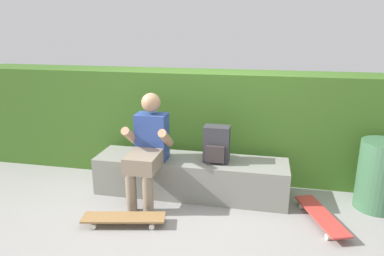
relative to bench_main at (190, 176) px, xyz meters
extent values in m
plane|color=gray|center=(0.00, -0.36, -0.21)|extent=(24.00, 24.00, 0.00)
cube|color=gray|center=(0.00, 0.00, 0.00)|extent=(2.17, 0.52, 0.43)
cube|color=#2D4793|center=(-0.42, -0.08, 0.47)|extent=(0.34, 0.22, 0.52)
sphere|color=tan|center=(-0.42, -0.08, 0.86)|extent=(0.21, 0.21, 0.21)
cube|color=gray|center=(-0.42, -0.39, 0.30)|extent=(0.32, 0.40, 0.17)
cylinder|color=gray|center=(-0.51, -0.54, 0.00)|extent=(0.11, 0.11, 0.43)
cylinder|color=gray|center=(-0.33, -0.54, 0.00)|extent=(0.11, 0.11, 0.43)
cylinder|color=tan|center=(-0.62, -0.22, 0.51)|extent=(0.09, 0.33, 0.27)
cylinder|color=tan|center=(-0.22, -0.22, 0.51)|extent=(0.09, 0.33, 0.27)
cube|color=olive|center=(-0.50, -0.79, -0.13)|extent=(0.82, 0.36, 0.02)
cylinder|color=silver|center=(-0.24, -0.66, -0.19)|extent=(0.06, 0.04, 0.05)
cylinder|color=silver|center=(-0.21, -0.81, -0.19)|extent=(0.06, 0.04, 0.05)
cylinder|color=silver|center=(-0.78, -0.77, -0.19)|extent=(0.06, 0.04, 0.05)
cylinder|color=silver|center=(-0.75, -0.92, -0.19)|extent=(0.06, 0.04, 0.05)
cube|color=#BC3833|center=(1.39, -0.35, -0.13)|extent=(0.46, 0.82, 0.02)
cylinder|color=silver|center=(1.23, -0.11, -0.19)|extent=(0.05, 0.06, 0.05)
cylinder|color=silver|center=(1.37, -0.06, -0.19)|extent=(0.05, 0.06, 0.05)
cylinder|color=silver|center=(1.41, -0.64, -0.19)|extent=(0.05, 0.06, 0.05)
cylinder|color=silver|center=(1.55, -0.59, -0.19)|extent=(0.05, 0.06, 0.05)
cube|color=#333338|center=(0.30, 0.00, 0.41)|extent=(0.28, 0.18, 0.40)
cube|color=#362D2E|center=(0.30, -0.11, 0.33)|extent=(0.20, 0.05, 0.18)
cube|color=#375F1E|center=(-0.22, 0.69, 0.45)|extent=(5.70, 0.59, 1.33)
cylinder|color=#3D6B47|center=(2.00, 0.08, 0.16)|extent=(0.44, 0.44, 0.74)
camera|label=1|loc=(0.77, -3.60, 1.65)|focal=32.71mm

